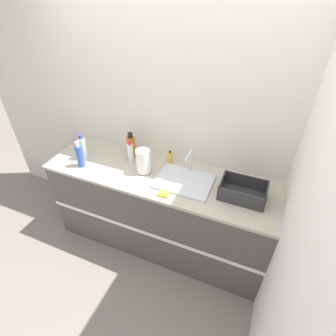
{
  "coord_description": "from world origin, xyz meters",
  "views": [
    {
      "loc": [
        0.81,
        -1.4,
        2.43
      ],
      "look_at": [
        0.1,
        0.29,
        1.06
      ],
      "focal_mm": 28.0,
      "sensor_mm": 36.0,
      "label": 1
    }
  ],
  "objects": [
    {
      "name": "ground_plane",
      "position": [
        0.0,
        0.0,
        0.0
      ],
      "size": [
        12.0,
        12.0,
        0.0
      ],
      "primitive_type": "plane",
      "color": "slate"
    },
    {
      "name": "sink",
      "position": [
        0.25,
        0.31,
        0.96
      ],
      "size": [
        0.49,
        0.37,
        0.24
      ],
      "color": "silver",
      "rests_on": "counter_cabinet"
    },
    {
      "name": "sponge",
      "position": [
        0.15,
        0.07,
        0.95
      ],
      "size": [
        0.09,
        0.06,
        0.02
      ],
      "color": "yellow",
      "rests_on": "counter_cabinet"
    },
    {
      "name": "wall_back",
      "position": [
        0.0,
        0.67,
        1.3
      ],
      "size": [
        4.56,
        0.06,
        2.6
      ],
      "color": "beige",
      "rests_on": "ground_plane"
    },
    {
      "name": "bottle_amber",
      "position": [
        -0.38,
        0.48,
        1.05
      ],
      "size": [
        0.09,
        0.09,
        0.26
      ],
      "color": "#B26B19",
      "rests_on": "counter_cabinet"
    },
    {
      "name": "bottle_blue",
      "position": [
        -0.74,
        0.15,
        1.06
      ],
      "size": [
        0.06,
        0.06,
        0.27
      ],
      "color": "#2D56B7",
      "rests_on": "counter_cabinet"
    },
    {
      "name": "bottle_white_spray",
      "position": [
        -0.34,
        0.4,
        1.04
      ],
      "size": [
        0.06,
        0.06,
        0.23
      ],
      "color": "white",
      "rests_on": "counter_cabinet"
    },
    {
      "name": "dish_rack",
      "position": [
        0.76,
        0.31,
        0.99
      ],
      "size": [
        0.37,
        0.25,
        0.14
      ],
      "color": "#2D2D2D",
      "rests_on": "counter_cabinet"
    },
    {
      "name": "wall_right",
      "position": [
        1.11,
        0.32,
        1.3
      ],
      "size": [
        0.06,
        2.64,
        2.6
      ],
      "color": "silver",
      "rests_on": "ground_plane"
    },
    {
      "name": "paper_towel_roll",
      "position": [
        -0.15,
        0.3,
        1.06
      ],
      "size": [
        0.13,
        0.13,
        0.24
      ],
      "color": "#4C4C51",
      "rests_on": "counter_cabinet"
    },
    {
      "name": "counter_cabinet",
      "position": [
        0.0,
        0.32,
        0.47
      ],
      "size": [
        2.19,
        0.66,
        0.94
      ],
      "color": "#514C47",
      "rests_on": "ground_plane"
    },
    {
      "name": "soap_dispenser",
      "position": [
        0.02,
        0.52,
        1.0
      ],
      "size": [
        0.05,
        0.05,
        0.14
      ],
      "color": "gold",
      "rests_on": "counter_cabinet"
    },
    {
      "name": "bottle_clear",
      "position": [
        -0.79,
        0.26,
        1.06
      ],
      "size": [
        0.07,
        0.07,
        0.27
      ],
      "color": "silver",
      "rests_on": "counter_cabinet"
    }
  ]
}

